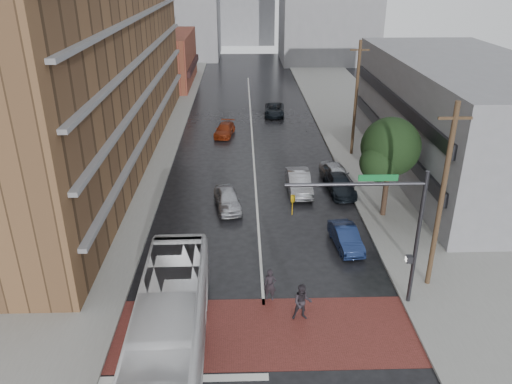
{
  "coord_description": "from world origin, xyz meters",
  "views": [
    {
      "loc": [
        -0.97,
        -17.9,
        15.61
      ],
      "look_at": [
        -0.21,
        8.57,
        3.5
      ],
      "focal_mm": 35.0,
      "sensor_mm": 36.0,
      "label": 1
    }
  ],
  "objects_px": {
    "transit_bus": "(170,329)",
    "suv_travel": "(274,110)",
    "car_travel_a": "(227,199)",
    "car_parked_near": "(346,237)",
    "pedestrian_b": "(302,302)",
    "car_parked_far": "(336,174)",
    "car_parked_mid": "(340,184)",
    "car_travel_c": "(225,130)",
    "pedestrian_a": "(270,285)",
    "car_travel_b": "(299,182)"
  },
  "relations": [
    {
      "from": "transit_bus",
      "to": "suv_travel",
      "type": "height_order",
      "value": "transit_bus"
    },
    {
      "from": "car_travel_a",
      "to": "suv_travel",
      "type": "height_order",
      "value": "car_travel_a"
    },
    {
      "from": "suv_travel",
      "to": "car_parked_near",
      "type": "distance_m",
      "value": 29.16
    },
    {
      "from": "pedestrian_b",
      "to": "car_parked_far",
      "type": "bearing_deg",
      "value": 74.92
    },
    {
      "from": "car_travel_a",
      "to": "car_parked_mid",
      "type": "bearing_deg",
      "value": 6.68
    },
    {
      "from": "car_parked_mid",
      "to": "car_travel_a",
      "type": "bearing_deg",
      "value": -167.57
    },
    {
      "from": "pedestrian_b",
      "to": "car_parked_mid",
      "type": "xyz_separation_m",
      "value": [
        4.48,
        14.58,
        -0.31
      ]
    },
    {
      "from": "transit_bus",
      "to": "car_travel_a",
      "type": "relative_size",
      "value": 2.94
    },
    {
      "from": "pedestrian_b",
      "to": "car_parked_mid",
      "type": "distance_m",
      "value": 15.25
    },
    {
      "from": "car_parked_mid",
      "to": "transit_bus",
      "type": "bearing_deg",
      "value": -125.31
    },
    {
      "from": "car_parked_near",
      "to": "car_parked_far",
      "type": "relative_size",
      "value": 0.88
    },
    {
      "from": "car_travel_a",
      "to": "car_travel_c",
      "type": "xyz_separation_m",
      "value": [
        -0.67,
        16.43,
        -0.1
      ]
    },
    {
      "from": "pedestrian_a",
      "to": "car_travel_a",
      "type": "bearing_deg",
      "value": 110.5
    },
    {
      "from": "car_parked_mid",
      "to": "car_travel_c",
      "type": "bearing_deg",
      "value": 118.72
    },
    {
      "from": "car_parked_far",
      "to": "pedestrian_b",
      "type": "bearing_deg",
      "value": -115.25
    },
    {
      "from": "car_travel_a",
      "to": "car_travel_c",
      "type": "distance_m",
      "value": 16.45
    },
    {
      "from": "car_travel_c",
      "to": "car_parked_far",
      "type": "bearing_deg",
      "value": -44.16
    },
    {
      "from": "car_parked_near",
      "to": "car_parked_mid",
      "type": "bearing_deg",
      "value": 76.19
    },
    {
      "from": "car_travel_c",
      "to": "transit_bus",
      "type": "bearing_deg",
      "value": -83.31
    },
    {
      "from": "pedestrian_b",
      "to": "car_travel_b",
      "type": "bearing_deg",
      "value": 84.84
    },
    {
      "from": "transit_bus",
      "to": "pedestrian_b",
      "type": "distance_m",
      "value": 6.49
    },
    {
      "from": "transit_bus",
      "to": "car_travel_b",
      "type": "distance_m",
      "value": 18.88
    },
    {
      "from": "transit_bus",
      "to": "car_parked_near",
      "type": "distance_m",
      "value": 13.19
    },
    {
      "from": "transit_bus",
      "to": "car_travel_c",
      "type": "height_order",
      "value": "transit_bus"
    },
    {
      "from": "car_parked_mid",
      "to": "car_parked_far",
      "type": "xyz_separation_m",
      "value": [
        0.04,
        1.79,
        0.1
      ]
    },
    {
      "from": "car_travel_a",
      "to": "car_parked_far",
      "type": "relative_size",
      "value": 0.94
    },
    {
      "from": "car_travel_a",
      "to": "car_parked_far",
      "type": "distance_m",
      "value": 9.38
    },
    {
      "from": "suv_travel",
      "to": "car_parked_far",
      "type": "bearing_deg",
      "value": -75.63
    },
    {
      "from": "transit_bus",
      "to": "car_travel_b",
      "type": "bearing_deg",
      "value": 65.84
    },
    {
      "from": "car_travel_c",
      "to": "car_parked_far",
      "type": "xyz_separation_m",
      "value": [
        9.03,
        -12.18,
        0.15
      ]
    },
    {
      "from": "pedestrian_a",
      "to": "car_travel_b",
      "type": "height_order",
      "value": "pedestrian_a"
    },
    {
      "from": "pedestrian_a",
      "to": "car_parked_mid",
      "type": "distance_m",
      "value": 14.29
    },
    {
      "from": "pedestrian_a",
      "to": "car_parked_mid",
      "type": "bearing_deg",
      "value": 73.15
    },
    {
      "from": "pedestrian_a",
      "to": "suv_travel",
      "type": "height_order",
      "value": "pedestrian_a"
    },
    {
      "from": "pedestrian_b",
      "to": "car_parked_mid",
      "type": "bearing_deg",
      "value": 73.26
    },
    {
      "from": "transit_bus",
      "to": "car_parked_far",
      "type": "bearing_deg",
      "value": 59.9
    },
    {
      "from": "transit_bus",
      "to": "pedestrian_b",
      "type": "relative_size",
      "value": 6.26
    },
    {
      "from": "suv_travel",
      "to": "transit_bus",
      "type": "bearing_deg",
      "value": -96.28
    },
    {
      "from": "car_parked_mid",
      "to": "car_parked_near",
      "type": "bearing_deg",
      "value": -101.76
    },
    {
      "from": "transit_bus",
      "to": "pedestrian_b",
      "type": "bearing_deg",
      "value": 22.22
    },
    {
      "from": "transit_bus",
      "to": "car_parked_near",
      "type": "height_order",
      "value": "transit_bus"
    },
    {
      "from": "pedestrian_a",
      "to": "car_parked_mid",
      "type": "relative_size",
      "value": 0.39
    },
    {
      "from": "car_travel_c",
      "to": "car_parked_mid",
      "type": "xyz_separation_m",
      "value": [
        9.0,
        -13.96,
        0.05
      ]
    },
    {
      "from": "transit_bus",
      "to": "car_travel_a",
      "type": "xyz_separation_m",
      "value": [
        2.07,
        14.68,
        -0.97
      ]
    },
    {
      "from": "pedestrian_b",
      "to": "suv_travel",
      "type": "height_order",
      "value": "pedestrian_b"
    },
    {
      "from": "pedestrian_b",
      "to": "car_parked_near",
      "type": "bearing_deg",
      "value": 63.33
    },
    {
      "from": "car_parked_mid",
      "to": "car_parked_far",
      "type": "relative_size",
      "value": 1.02
    },
    {
      "from": "car_travel_c",
      "to": "car_parked_near",
      "type": "xyz_separation_m",
      "value": [
        7.93,
        -21.85,
        0.04
      ]
    },
    {
      "from": "car_travel_a",
      "to": "car_travel_c",
      "type": "height_order",
      "value": "car_travel_a"
    },
    {
      "from": "car_travel_a",
      "to": "car_parked_near",
      "type": "height_order",
      "value": "car_travel_a"
    }
  ]
}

